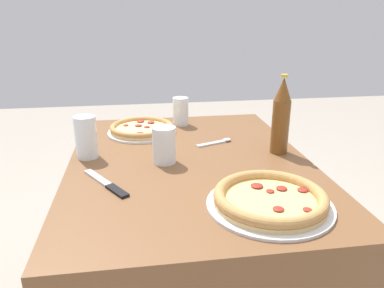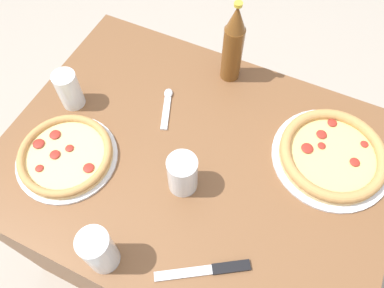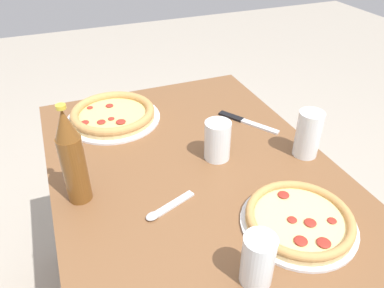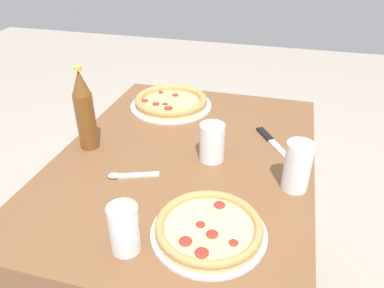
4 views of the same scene
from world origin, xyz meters
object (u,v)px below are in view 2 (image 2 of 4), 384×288
(glass_orange_juice, at_px, (70,91))
(spoon, at_px, (167,104))
(pizza_margherita, at_px, (66,155))
(knife, at_px, (207,270))
(glass_water, at_px, (183,175))
(pizza_pepperoni, at_px, (332,155))
(glass_lemonade, at_px, (100,251))
(beer_bottle, at_px, (233,45))

(glass_orange_juice, xyz_separation_m, spoon, (0.26, 0.11, -0.05))
(pizza_margherita, distance_m, knife, 0.49)
(glass_orange_juice, distance_m, glass_water, 0.43)
(pizza_margherita, bearing_deg, glass_water, 11.56)
(pizza_pepperoni, xyz_separation_m, knife, (-0.19, -0.42, -0.02))
(glass_lemonade, height_order, beer_bottle, beer_bottle)
(glass_lemonade, bearing_deg, pizza_pepperoni, 49.97)
(pizza_margherita, distance_m, beer_bottle, 0.57)
(pizza_margherita, relative_size, glass_water, 2.31)
(pizza_pepperoni, height_order, spoon, pizza_pepperoni)
(pizza_pepperoni, height_order, pizza_margherita, pizza_pepperoni)
(knife, height_order, spoon, spoon)
(pizza_margherita, bearing_deg, spoon, 59.62)
(glass_orange_juice, xyz_separation_m, knife, (0.57, -0.28, -0.05))
(glass_orange_juice, distance_m, knife, 0.64)
(pizza_margherita, height_order, glass_lemonade, glass_lemonade)
(pizza_margherita, xyz_separation_m, glass_orange_juice, (-0.09, 0.17, 0.04))
(pizza_margherita, distance_m, glass_water, 0.34)
(glass_lemonade, relative_size, knife, 0.70)
(pizza_pepperoni, relative_size, knife, 1.58)
(pizza_margherita, distance_m, glass_lemonade, 0.31)
(pizza_pepperoni, height_order, glass_water, glass_water)
(beer_bottle, height_order, knife, beer_bottle)
(pizza_margherita, relative_size, glass_lemonade, 1.93)
(pizza_margherita, xyz_separation_m, spoon, (0.17, 0.29, -0.01))
(pizza_pepperoni, bearing_deg, spoon, -176.88)
(glass_water, bearing_deg, pizza_pepperoni, 35.95)
(pizza_margherita, height_order, beer_bottle, beer_bottle)
(spoon, bearing_deg, pizza_pepperoni, 3.12)
(pizza_pepperoni, xyz_separation_m, glass_orange_juice, (-0.76, -0.14, 0.03))
(glass_orange_juice, xyz_separation_m, beer_bottle, (0.39, 0.30, 0.08))
(pizza_pepperoni, bearing_deg, glass_water, -144.05)
(glass_water, bearing_deg, glass_orange_juice, 165.92)
(knife, bearing_deg, beer_bottle, 107.28)
(glass_orange_juice, distance_m, spoon, 0.29)
(glass_orange_juice, bearing_deg, glass_water, -14.08)
(pizza_pepperoni, distance_m, spoon, 0.50)
(pizza_pepperoni, relative_size, pizza_margherita, 1.17)
(glass_water, height_order, knife, glass_water)
(pizza_pepperoni, distance_m, knife, 0.46)
(pizza_pepperoni, bearing_deg, pizza_margherita, -154.85)
(beer_bottle, bearing_deg, pizza_pepperoni, -23.88)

